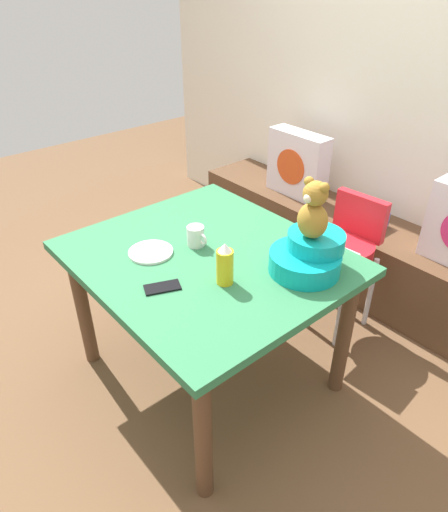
{
  "coord_description": "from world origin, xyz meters",
  "views": [
    {
      "loc": [
        1.37,
        -1.07,
        1.84
      ],
      "look_at": [
        0.0,
        0.1,
        0.69
      ],
      "focal_mm": 32.34,
      "sensor_mm": 36.0,
      "label": 1
    }
  ],
  "objects": [
    {
      "name": "dinner_plate_near",
      "position": [
        -0.17,
        -0.19,
        0.75
      ],
      "size": [
        0.2,
        0.2,
        0.01
      ],
      "primitive_type": "cylinder",
      "color": "white",
      "rests_on": "dining_table"
    },
    {
      "name": "infant_seat_teal",
      "position": [
        0.37,
        0.25,
        0.81
      ],
      "size": [
        0.3,
        0.33,
        0.16
      ],
      "color": "#0DA1A5",
      "rests_on": "dining_table"
    },
    {
      "name": "teddy_bear",
      "position": [
        0.37,
        0.25,
        1.02
      ],
      "size": [
        0.13,
        0.12,
        0.25
      ],
      "color": "olive",
      "rests_on": "infant_seat_teal"
    },
    {
      "name": "book_stack",
      "position": [
        0.02,
        1.27,
        0.5
      ],
      "size": [
        0.2,
        0.14,
        0.09
      ],
      "primitive_type": "cube",
      "color": "#545696",
      "rests_on": "window_bench"
    },
    {
      "name": "back_wall",
      "position": [
        0.0,
        1.54,
        1.3
      ],
      "size": [
        4.4,
        0.1,
        2.6
      ],
      "primitive_type": "cube",
      "color": "silver",
      "rests_on": "ground_plane"
    },
    {
      "name": "ground_plane",
      "position": [
        0.0,
        0.0,
        0.0
      ],
      "size": [
        8.0,
        8.0,
        0.0
      ],
      "primitive_type": "plane",
      "color": "brown"
    },
    {
      "name": "dining_table",
      "position": [
        0.0,
        0.0,
        0.64
      ],
      "size": [
        1.17,
        1.03,
        0.74
      ],
      "color": "#2D7247",
      "rests_on": "ground_plane"
    },
    {
      "name": "highchair",
      "position": [
        0.16,
        0.83,
        0.52
      ],
      "size": [
        0.34,
        0.47,
        0.79
      ],
      "color": "red",
      "rests_on": "ground_plane"
    },
    {
      "name": "ketchup_bottle",
      "position": [
        0.21,
        -0.08,
        0.83
      ],
      "size": [
        0.07,
        0.07,
        0.18
      ],
      "color": "gold",
      "rests_on": "dining_table"
    },
    {
      "name": "cell_phone",
      "position": [
        0.08,
        -0.29,
        0.74
      ],
      "size": [
        0.12,
        0.16,
        0.01
      ],
      "primitive_type": "cube",
      "rotation": [
        0.0,
        0.0,
        2.75
      ],
      "color": "black",
      "rests_on": "dining_table"
    },
    {
      "name": "pillow_floral_left",
      "position": [
        -0.57,
        1.25,
        0.68
      ],
      "size": [
        0.44,
        0.15,
        0.44
      ],
      "color": "silver",
      "rests_on": "window_bench"
    },
    {
      "name": "window_bench",
      "position": [
        0.0,
        1.27,
        0.23
      ],
      "size": [
        2.6,
        0.44,
        0.46
      ],
      "primitive_type": "cube",
      "color": "brown",
      "rests_on": "ground_plane"
    },
    {
      "name": "coffee_mug",
      "position": [
        -0.09,
        0.01,
        0.79
      ],
      "size": [
        0.12,
        0.08,
        0.09
      ],
      "color": "silver",
      "rests_on": "dining_table"
    }
  ]
}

